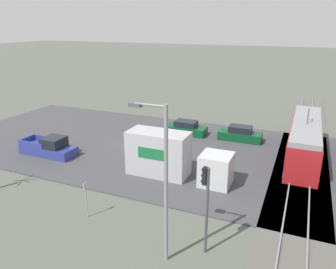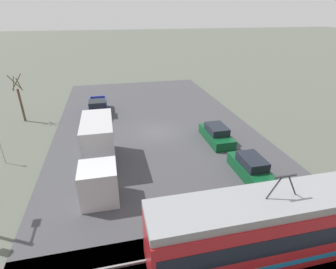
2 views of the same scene
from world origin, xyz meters
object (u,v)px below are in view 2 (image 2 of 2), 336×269
at_px(no_parking_sign, 1,147).
at_px(street_tree, 20,101).
at_px(sedan_car_1, 251,168).
at_px(light_rail_tram, 274,226).
at_px(sedan_car_0, 216,135).
at_px(box_truck, 99,150).
at_px(pickup_truck, 98,108).

bearing_deg(no_parking_sign, street_tree, -85.36).
distance_m(sedan_car_1, street_tree, 24.56).
height_order(light_rail_tram, no_parking_sign, light_rail_tram).
height_order(sedan_car_0, no_parking_sign, no_parking_sign).
bearing_deg(street_tree, box_truck, 124.37).
relative_size(sedan_car_0, street_tree, 0.88).
xyz_separation_m(sedan_car_1, no_parking_sign, (18.25, -6.12, 0.76)).
bearing_deg(sedan_car_0, box_truck, -165.85).
relative_size(pickup_truck, no_parking_sign, 2.21).
xyz_separation_m(pickup_truck, street_tree, (7.97, 0.25, 1.61)).
bearing_deg(sedan_car_0, street_tree, 153.30).
bearing_deg(sedan_car_0, light_rail_tram, -100.03).
xyz_separation_m(sedan_car_1, street_tree, (19.01, -15.46, 1.64)).
bearing_deg(sedan_car_1, sedan_car_0, 92.18).
relative_size(pickup_truck, street_tree, 1.05).
bearing_deg(street_tree, pickup_truck, -178.22).
bearing_deg(sedan_car_0, no_parking_sign, 179.68).
bearing_deg(no_parking_sign, light_rail_tram, 141.96).
height_order(box_truck, sedan_car_0, box_truck).
bearing_deg(pickup_truck, sedan_car_0, 138.12).
distance_m(light_rail_tram, pickup_truck, 23.66).
relative_size(box_truck, no_parking_sign, 3.45).
bearing_deg(no_parking_sign, sedan_car_1, 161.48).
bearing_deg(street_tree, sedan_car_0, 153.30).
bearing_deg(box_truck, no_parking_sign, -20.12).
bearing_deg(light_rail_tram, street_tree, -52.63).
bearing_deg(light_rail_tram, sedan_car_0, -100.03).
bearing_deg(box_truck, street_tree, -55.63).
bearing_deg(no_parking_sign, sedan_car_0, 179.68).
xyz_separation_m(light_rail_tram, box_truck, (8.33, -9.65, -0.00)).
bearing_deg(box_truck, pickup_truck, -88.58).
bearing_deg(box_truck, light_rail_tram, 130.82).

